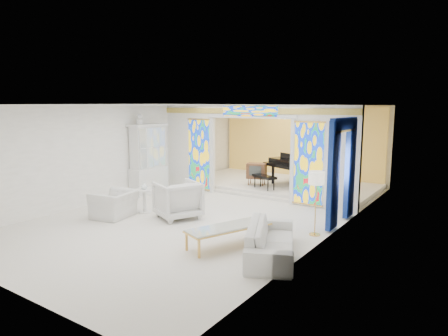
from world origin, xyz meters
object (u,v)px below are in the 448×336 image
Objects in this scene: armchair_right at (178,200)px; grand_piano at (304,163)px; china_cabinet at (148,160)px; tv_console at (257,171)px; coffee_table at (230,227)px; armchair_left at (115,204)px; sofa at (271,240)px.

grand_piano is (1.33, 5.36, 0.46)m from armchair_right.
china_cabinet reaches higher than grand_piano.
armchair_right is at bearing -106.32° from tv_console.
armchair_left is at bearing 178.38° from coffee_table.
sofa is 1.09× the size of coffee_table.
armchair_left is 1.71m from armchair_right.
tv_console is at bearing 42.80° from china_cabinet.
grand_piano is at bearing 99.10° from coffee_table.
armchair_right is at bearing -32.27° from china_cabinet.
china_cabinet is 5.93m from coffee_table.
armchair_right is 2.56m from coffee_table.
armchair_left is 3.80m from coffee_table.
coffee_table is (-1.00, 0.05, 0.08)m from sofa.
tv_console is (-0.04, 4.35, 0.19)m from armchair_right.
armchair_right is 1.41× the size of tv_console.
armchair_left is 0.48× the size of sofa.
sofa is 6.40m from tv_console.
china_cabinet is 1.31× the size of coffee_table.
sofa is (4.79, -0.15, -0.02)m from armchair_left.
sofa is 2.91× the size of tv_console.
grand_piano is (-1.02, 6.38, 0.55)m from coffee_table.
armchair_right is 0.48× the size of sofa.
armchair_right reaches higher than coffee_table.
tv_console is at bearing -119.37° from grand_piano.
coffee_table is (2.35, -1.01, -0.09)m from armchair_right.
china_cabinet is 3.82m from tv_console.
coffee_table is 5.88m from tv_console.
tv_console is (-1.37, -1.01, -0.28)m from grand_piano.
sofa is at bearing -48.35° from grand_piano.
grand_piano is at bearing 40.83° from china_cabinet.
tv_console is (-2.39, 5.37, 0.28)m from coffee_table.
sofa is (3.34, -1.06, -0.17)m from armchair_right.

